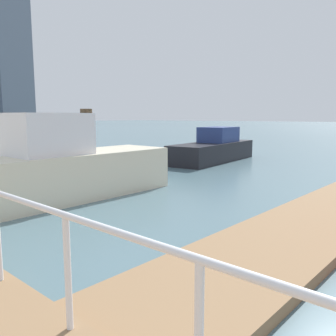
{
  "coord_description": "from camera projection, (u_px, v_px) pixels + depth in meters",
  "views": [
    {
      "loc": [
        -4.77,
        7.23,
        2.29
      ],
      "look_at": [
        1.78,
        13.09,
        1.01
      ],
      "focal_mm": 38.08,
      "sensor_mm": 36.0,
      "label": 1
    }
  ],
  "objects": [
    {
      "name": "skyline_tower_6",
      "position": [
        7.0,
        61.0,
        131.14
      ],
      "size": [
        13.71,
        14.56,
        45.06
      ],
      "primitive_type": "cube",
      "rotation": [
        0.0,
        0.0,
        0.06
      ],
      "color": "slate",
      "rests_on": "ground_plane"
    },
    {
      "name": "moored_boat_3",
      "position": [
        63.0,
        169.0,
        9.86
      ],
      "size": [
        6.5,
        1.98,
        2.38
      ],
      "color": "beige",
      "rests_on": "ground_plane"
    },
    {
      "name": "floating_dock",
      "position": [
        310.0,
        225.0,
        7.29
      ],
      "size": [
        11.84,
        2.0,
        0.18
      ],
      "primitive_type": "cube",
      "color": "#93704C",
      "rests_on": "ground_plane"
    },
    {
      "name": "dock_piling_0",
      "position": [
        87.0,
        153.0,
        10.22
      ],
      "size": [
        0.34,
        0.34,
        2.5
      ],
      "primitive_type": "cylinder",
      "color": "#473826",
      "rests_on": "ground_plane"
    },
    {
      "name": "moored_boat_4",
      "position": [
        214.0,
        149.0,
        18.35
      ],
      "size": [
        6.39,
        2.63,
        1.74
      ],
      "color": "black",
      "rests_on": "ground_plane"
    }
  ]
}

